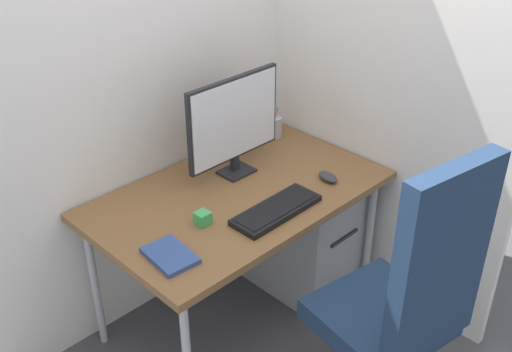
{
  "coord_description": "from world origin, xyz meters",
  "views": [
    {
      "loc": [
        -1.56,
        -1.68,
        2.15
      ],
      "look_at": [
        0.03,
        -0.08,
        0.82
      ],
      "focal_mm": 42.78,
      "sensor_mm": 36.0,
      "label": 1
    }
  ],
  "objects": [
    {
      "name": "ground_plane",
      "position": [
        0.0,
        0.0,
        0.0
      ],
      "size": [
        8.0,
        8.0,
        0.0
      ],
      "primitive_type": "plane",
      "color": "#4C4C51"
    },
    {
      "name": "wall_back",
      "position": [
        0.0,
        0.42,
        1.4
      ],
      "size": [
        2.16,
        0.04,
        2.8
      ],
      "primitive_type": "cube",
      "color": "white",
      "rests_on": "ground_plane"
    },
    {
      "name": "wall_side_right",
      "position": [
        0.68,
        -0.12,
        1.4
      ],
      "size": [
        0.04,
        1.65,
        2.8
      ],
      "primitive_type": "cube",
      "color": "white",
      "rests_on": "ground_plane"
    },
    {
      "name": "desk",
      "position": [
        0.0,
        0.0,
        0.67
      ],
      "size": [
        1.3,
        0.79,
        0.72
      ],
      "color": "brown",
      "rests_on": "ground_plane"
    },
    {
      "name": "office_chair",
      "position": [
        0.01,
        -0.88,
        0.66
      ],
      "size": [
        0.59,
        0.6,
        1.25
      ],
      "color": "black",
      "rests_on": "ground_plane"
    },
    {
      "name": "filing_cabinet",
      "position": [
        0.41,
        -0.04,
        0.3
      ],
      "size": [
        0.39,
        0.53,
        0.6
      ],
      "color": "#9EA0A5",
      "rests_on": "ground_plane"
    },
    {
      "name": "monitor",
      "position": [
        0.11,
        0.14,
        0.98
      ],
      "size": [
        0.52,
        0.12,
        0.47
      ],
      "color": "black",
      "rests_on": "desk"
    },
    {
      "name": "keyboard",
      "position": [
        -0.0,
        -0.23,
        0.74
      ],
      "size": [
        0.42,
        0.16,
        0.03
      ],
      "color": "black",
      "rests_on": "desk"
    },
    {
      "name": "mouse",
      "position": [
        0.36,
        -0.22,
        0.74
      ],
      "size": [
        0.08,
        0.12,
        0.04
      ],
      "primitive_type": "ellipsoid",
      "rotation": [
        0.0,
        0.0,
        -0.18
      ],
      "color": "#333338",
      "rests_on": "desk"
    },
    {
      "name": "pen_holder",
      "position": [
        0.51,
        0.27,
        0.78
      ],
      "size": [
        0.08,
        0.08,
        0.17
      ],
      "color": "#B2B5BA",
      "rests_on": "desk"
    },
    {
      "name": "notebook",
      "position": [
        -0.5,
        -0.16,
        0.73
      ],
      "size": [
        0.16,
        0.22,
        0.02
      ],
      "primitive_type": "cube",
      "rotation": [
        0.0,
        0.0,
        -0.09
      ],
      "color": "#334C8C",
      "rests_on": "desk"
    },
    {
      "name": "desk_clamp_accessory",
      "position": [
        -0.27,
        -0.08,
        0.75
      ],
      "size": [
        0.06,
        0.06,
        0.06
      ],
      "primitive_type": "cube",
      "color": "#3FAD59",
      "rests_on": "desk"
    }
  ]
}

